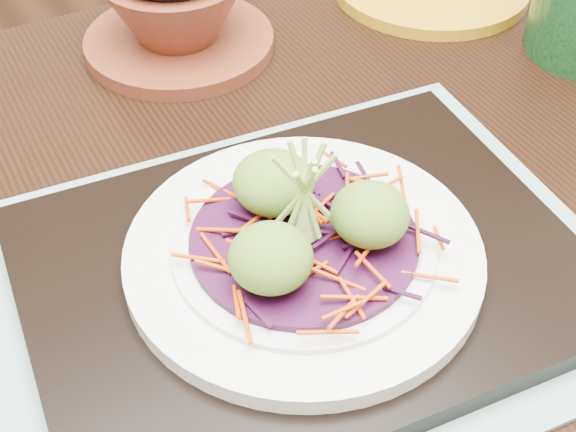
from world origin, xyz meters
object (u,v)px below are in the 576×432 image
serving_tray (303,270)px  terracotta_bowl_set (177,17)px  white_plate (304,253)px  dining_table (234,314)px

serving_tray → terracotta_bowl_set: (0.06, 0.32, 0.02)m
white_plate → terracotta_bowl_set: bearing=79.4°
dining_table → serving_tray: (0.02, -0.07, 0.10)m
serving_tray → white_plate: 0.02m
dining_table → terracotta_bowl_set: terracotta_bowl_set is taller
white_plate → terracotta_bowl_set: 0.32m
serving_tray → dining_table: bearing=115.3°
dining_table → terracotta_bowl_set: bearing=75.1°
dining_table → terracotta_bowl_set: size_ratio=6.04×
dining_table → white_plate: (0.02, -0.07, 0.12)m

